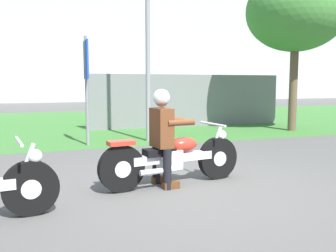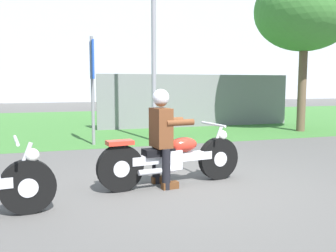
% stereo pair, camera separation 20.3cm
% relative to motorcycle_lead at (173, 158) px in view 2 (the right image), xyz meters
% --- Properties ---
extents(ground, '(120.00, 120.00, 0.00)m').
position_rel_motorcycle_lead_xyz_m(ground, '(0.09, -0.30, -0.40)').
color(ground, '#565451').
extents(grass_verge, '(60.00, 12.00, 0.01)m').
position_rel_motorcycle_lead_xyz_m(grass_verge, '(0.09, 9.42, -0.39)').
color(grass_verge, '#3D7533').
rests_on(grass_verge, ground).
extents(stadium_facade, '(55.68, 8.00, 13.56)m').
position_rel_motorcycle_lead_xyz_m(stadium_facade, '(3.87, 30.06, 6.39)').
color(stadium_facade, '#B2B7C1').
rests_on(stadium_facade, ground).
extents(motorcycle_lead, '(2.24, 0.66, 0.88)m').
position_rel_motorcycle_lead_xyz_m(motorcycle_lead, '(0.00, 0.00, 0.00)').
color(motorcycle_lead, black).
rests_on(motorcycle_lead, ground).
extents(rider_lead, '(0.58, 0.50, 1.41)m').
position_rel_motorcycle_lead_xyz_m(rider_lead, '(-0.17, -0.02, 0.42)').
color(rider_lead, black).
rests_on(rider_lead, ground).
extents(tree_roadside, '(3.06, 3.06, 4.92)m').
position_rel_motorcycle_lead_xyz_m(tree_roadside, '(5.83, 4.69, 3.29)').
color(tree_roadside, brown).
rests_on(tree_roadside, ground).
extents(sign_banner, '(0.08, 0.60, 2.60)m').
position_rel_motorcycle_lead_xyz_m(sign_banner, '(-0.67, 4.03, 1.33)').
color(sign_banner, gray).
rests_on(sign_banner, ground).
extents(fence_segment, '(7.00, 0.06, 1.80)m').
position_rel_motorcycle_lead_xyz_m(fence_segment, '(3.27, 6.87, 0.50)').
color(fence_segment, slate).
rests_on(fence_segment, ground).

